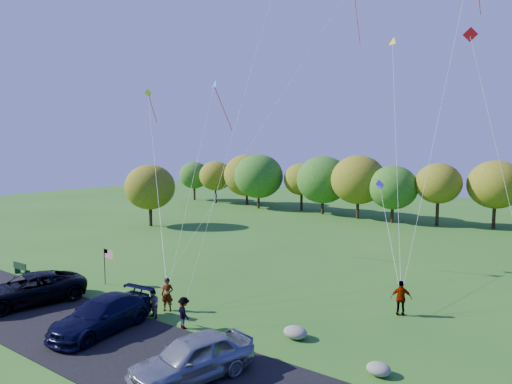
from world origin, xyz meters
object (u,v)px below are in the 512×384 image
flyer_b (153,304)px  flyer_a (167,295)px  flyer_d (401,298)px  minivan_navy (102,315)px  minivan_silver (192,358)px  trash_barrel (49,278)px  flyer_c (184,313)px  minivan_dark (29,289)px  park_bench (21,268)px

flyer_b → flyer_a: bearing=113.8°
flyer_d → flyer_a: bearing=7.3°
minivan_navy → minivan_silver: minivan_silver is taller
flyer_b → trash_barrel: 10.07m
flyer_a → flyer_c: bearing=-56.7°
minivan_silver → flyer_a: bearing=159.1°
flyer_a → flyer_b: size_ratio=1.19×
minivan_navy → minivan_silver: (6.74, -0.79, 0.06)m
flyer_b → flyer_c: 2.23m
minivan_navy → flyer_b: 2.73m
minivan_navy → flyer_b: (0.65, 2.65, -0.09)m
minivan_dark → flyer_c: 9.91m
flyer_c → minivan_silver: bearing=160.3°
minivan_silver → flyer_b: bearing=166.0°
flyer_b → flyer_c: (2.23, 0.00, 0.02)m
flyer_b → flyer_d: (10.33, 7.98, 0.17)m
minivan_dark → flyer_c: size_ratio=3.82×
park_bench → minivan_navy: bearing=-13.4°
park_bench → trash_barrel: (3.66, -0.01, -0.07)m
minivan_dark → flyer_a: flyer_a is taller
minivan_silver → flyer_a: (-6.30, 4.64, -0.00)m
flyer_b → minivan_dark: bearing=-145.9°
minivan_navy → flyer_b: minivan_navy is taller
minivan_dark → flyer_a: bearing=41.7°
flyer_b → trash_barrel: flyer_b is taller
minivan_silver → park_bench: 20.14m
minivan_silver → flyer_d: bearing=85.1°
minivan_navy → trash_barrel: bearing=157.3°
flyer_d → park_bench: 25.31m
minivan_navy → trash_barrel: minivan_navy is taller
flyer_d → park_bench: flyer_d is taller
flyer_b → park_bench: flyer_b is taller
minivan_dark → flyer_d: size_ratio=3.20×
flyer_b → park_bench: 13.73m
trash_barrel → minivan_navy: bearing=-16.3°
trash_barrel → minivan_dark: bearing=-45.3°
minivan_dark → minivan_navy: 6.66m
minivan_dark → park_bench: (-6.42, 2.80, -0.42)m
flyer_d → minivan_silver: bearing=44.2°
flyer_d → trash_barrel: size_ratio=2.31×
flyer_a → flyer_b: bearing=-110.5°
minivan_silver → flyer_a: size_ratio=2.76×
flyer_a → trash_barrel: size_ratio=2.25×
flyer_c → minivan_dark: bearing=37.7°
minivan_navy → flyer_b: bearing=69.9°
flyer_a → flyer_b: 1.23m
minivan_dark → flyer_c: (9.53, 2.69, -0.11)m
flyer_b → trash_barrel: bearing=-166.7°
minivan_navy → flyer_a: bearing=77.2°
minivan_dark → flyer_a: 8.09m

